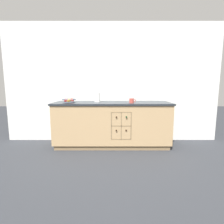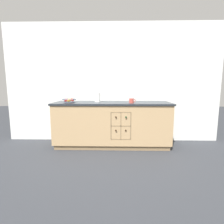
% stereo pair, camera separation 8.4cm
% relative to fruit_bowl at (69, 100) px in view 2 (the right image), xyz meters
% --- Properties ---
extents(ground_plane, '(14.00, 14.00, 0.00)m').
position_rel_fruit_bowl_xyz_m(ground_plane, '(0.84, 0.08, -0.94)').
color(ground_plane, '#2D3035').
extents(back_wall, '(4.68, 0.06, 2.55)m').
position_rel_fruit_bowl_xyz_m(back_wall, '(0.84, 0.48, 0.33)').
color(back_wall, silver).
rests_on(back_wall, ground_plane).
extents(kitchen_island, '(2.32, 0.69, 0.90)m').
position_rel_fruit_bowl_xyz_m(kitchen_island, '(0.84, 0.08, -0.49)').
color(kitchen_island, olive).
rests_on(kitchen_island, ground_plane).
extents(fruit_bowl, '(0.27, 0.27, 0.09)m').
position_rel_fruit_bowl_xyz_m(fruit_bowl, '(0.00, 0.00, 0.00)').
color(fruit_bowl, '#4C5666').
rests_on(fruit_bowl, kitchen_island).
extents(white_pitcher, '(0.18, 0.12, 0.19)m').
position_rel_fruit_bowl_xyz_m(white_pitcher, '(0.54, 0.15, 0.05)').
color(white_pitcher, white).
rests_on(white_pitcher, kitchen_island).
extents(ceramic_mug, '(0.13, 0.09, 0.09)m').
position_rel_fruit_bowl_xyz_m(ceramic_mug, '(1.22, -0.07, -0.00)').
color(ceramic_mug, '#B7473D').
rests_on(ceramic_mug, kitchen_island).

